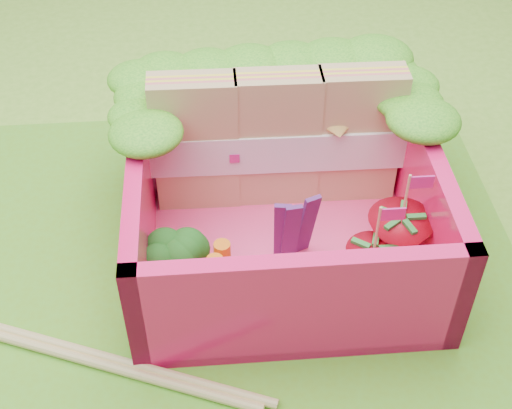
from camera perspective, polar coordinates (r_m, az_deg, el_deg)
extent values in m
plane|color=#71B332|center=(3.14, -1.78, -7.30)|extent=(14.00, 14.00, 0.00)
cube|color=#61A725|center=(3.13, -1.78, -7.13)|extent=(2.60, 2.60, 0.03)
cube|color=#FF4184|center=(3.29, 2.06, -2.75)|extent=(1.30, 1.30, 0.05)
cube|color=#FB1562|center=(3.59, 1.11, 7.07)|extent=(1.30, 0.07, 0.55)
cube|color=#FB1562|center=(2.70, 3.59, -8.36)|extent=(1.30, 0.07, 0.55)
cube|color=#FB1562|center=(3.12, -9.12, -0.16)|extent=(0.07, 1.30, 0.55)
cube|color=#FB1562|center=(3.24, 13.06, 1.03)|extent=(0.07, 1.30, 0.55)
ellipsoid|color=#1B8418|center=(3.37, -7.39, 10.84)|extent=(0.30, 0.30, 0.11)
ellipsoid|color=#1B8418|center=(3.37, -3.94, 11.05)|extent=(0.30, 0.30, 0.11)
ellipsoid|color=#1B8418|center=(3.37, -0.48, 11.22)|extent=(0.30, 0.30, 0.11)
ellipsoid|color=#1B8418|center=(3.39, 2.96, 11.35)|extent=(0.30, 0.30, 0.11)
ellipsoid|color=#1B8418|center=(3.42, 6.36, 11.43)|extent=(0.30, 0.30, 0.11)
ellipsoid|color=#1B8418|center=(3.46, 9.68, 11.48)|extent=(0.30, 0.30, 0.11)
ellipsoid|color=#1B8418|center=(2.98, -9.07, 5.85)|extent=(0.27, 0.27, 0.10)
ellipsoid|color=#1B8418|center=(3.10, -8.97, 7.41)|extent=(0.27, 0.27, 0.10)
ellipsoid|color=#1B8418|center=(3.21, -8.88, 8.85)|extent=(0.27, 0.27, 0.10)
ellipsoid|color=#1B8418|center=(3.33, -8.80, 10.20)|extent=(0.27, 0.27, 0.10)
ellipsoid|color=#1B8418|center=(3.10, 12.93, 6.80)|extent=(0.27, 0.27, 0.10)
ellipsoid|color=#1B8418|center=(3.21, 12.32, 8.29)|extent=(0.27, 0.27, 0.10)
ellipsoid|color=#1B8418|center=(3.32, 11.75, 9.67)|extent=(0.27, 0.27, 0.10)
ellipsoid|color=#1B8418|center=(3.43, 11.21, 10.96)|extent=(0.27, 0.27, 0.10)
cube|color=tan|center=(3.25, -4.84, 4.95)|extent=(0.39, 0.15, 0.68)
cube|color=tan|center=(3.26, 1.69, 5.28)|extent=(0.39, 0.15, 0.68)
cube|color=tan|center=(3.32, 8.09, 5.55)|extent=(0.39, 0.15, 0.68)
cube|color=white|center=(3.28, 1.68, 4.82)|extent=(1.23, 0.19, 0.20)
cylinder|color=#6DA24E|center=(3.03, -6.15, -5.73)|extent=(0.12, 0.12, 0.13)
ellipsoid|color=#124515|center=(2.94, -6.33, -4.13)|extent=(0.34, 0.34, 0.12)
cylinder|color=orange|center=(2.91, -3.22, -6.20)|extent=(0.07, 0.07, 0.27)
cylinder|color=orange|center=(2.97, -2.66, -4.96)|extent=(0.07, 0.07, 0.27)
cube|color=#441854|center=(3.03, 2.11, -2.15)|extent=(0.07, 0.03, 0.38)
cube|color=#441854|center=(3.02, 2.80, -2.27)|extent=(0.07, 0.03, 0.38)
cube|color=#441854|center=(3.06, 4.08, -1.62)|extent=(0.07, 0.04, 0.38)
cone|color=#BC0B2C|center=(3.01, 9.17, -5.16)|extent=(0.23, 0.23, 0.23)
cylinder|color=tan|center=(2.84, 9.68, -1.99)|extent=(0.01, 0.01, 0.24)
cube|color=#DD248E|center=(2.80, 10.87, -0.77)|extent=(0.10, 0.01, 0.06)
cone|color=#BC0B2C|center=(3.11, 11.23, -3.01)|extent=(0.28, 0.28, 0.28)
cylinder|color=tan|center=(2.93, 11.91, 0.53)|extent=(0.01, 0.01, 0.24)
cube|color=#DD248E|center=(2.89, 13.08, 1.75)|extent=(0.10, 0.01, 0.06)
cube|color=#57BC3B|center=(3.29, 10.94, -2.61)|extent=(0.33, 0.14, 0.05)
cube|color=#57BC3B|center=(3.15, 11.77, -5.30)|extent=(0.30, 0.24, 0.05)
cube|color=#57BC3B|center=(3.03, 5.86, -7.00)|extent=(0.23, 0.31, 0.05)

